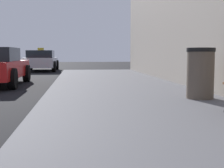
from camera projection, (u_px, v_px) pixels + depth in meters
The scene contains 2 objects.
trash_bin at pixel (200, 73), 6.55m from camera, with size 0.58×0.58×1.04m.
car_silver at pixel (41, 61), 19.94m from camera, with size 1.95×4.43×1.43m.
Camera 1 is at (2.75, -2.55, 1.06)m, focal length 51.48 mm.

